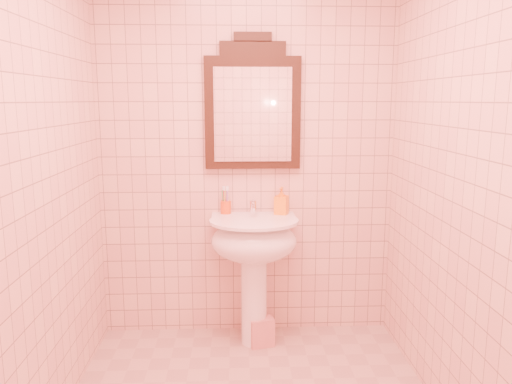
{
  "coord_description": "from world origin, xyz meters",
  "views": [
    {
      "loc": [
        -0.08,
        -2.28,
        1.63
      ],
      "look_at": [
        0.04,
        0.55,
        1.1
      ],
      "focal_mm": 35.0,
      "sensor_mm": 36.0,
      "label": 1
    }
  ],
  "objects_px": {
    "mirror": "(253,107)",
    "soap_dispenser": "(281,201)",
    "toothbrush_cup": "(226,207)",
    "pedestal_sink": "(254,249)",
    "towel": "(262,332)"
  },
  "relations": [
    {
      "from": "mirror",
      "to": "soap_dispenser",
      "type": "bearing_deg",
      "value": -15.76
    },
    {
      "from": "mirror",
      "to": "toothbrush_cup",
      "type": "xyz_separation_m",
      "value": [
        -0.19,
        -0.02,
        -0.67
      ]
    },
    {
      "from": "pedestal_sink",
      "to": "toothbrush_cup",
      "type": "relative_size",
      "value": 5.27
    },
    {
      "from": "pedestal_sink",
      "to": "mirror",
      "type": "bearing_deg",
      "value": 90.0
    },
    {
      "from": "toothbrush_cup",
      "to": "towel",
      "type": "bearing_deg",
      "value": -42.25
    },
    {
      "from": "mirror",
      "to": "soap_dispenser",
      "type": "height_order",
      "value": "mirror"
    },
    {
      "from": "towel",
      "to": "pedestal_sink",
      "type": "bearing_deg",
      "value": 144.76
    },
    {
      "from": "soap_dispenser",
      "to": "toothbrush_cup",
      "type": "bearing_deg",
      "value": -164.3
    },
    {
      "from": "pedestal_sink",
      "to": "toothbrush_cup",
      "type": "bearing_deg",
      "value": 136.11
    },
    {
      "from": "towel",
      "to": "mirror",
      "type": "bearing_deg",
      "value": 101.75
    },
    {
      "from": "towel",
      "to": "toothbrush_cup",
      "type": "bearing_deg",
      "value": 137.75
    },
    {
      "from": "mirror",
      "to": "towel",
      "type": "relative_size",
      "value": 4.62
    },
    {
      "from": "toothbrush_cup",
      "to": "soap_dispenser",
      "type": "relative_size",
      "value": 0.88
    },
    {
      "from": "soap_dispenser",
      "to": "towel",
      "type": "relative_size",
      "value": 0.97
    },
    {
      "from": "towel",
      "to": "soap_dispenser",
      "type": "bearing_deg",
      "value": 51.78
    }
  ]
}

